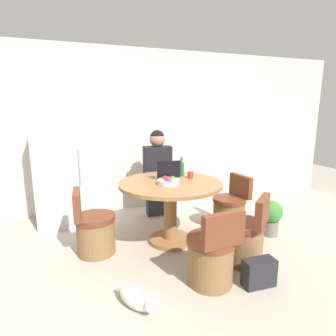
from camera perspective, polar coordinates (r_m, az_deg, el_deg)
The scene contains 16 objects.
ground_plane at distance 3.29m, azimuth 2.14°, elevation -16.82°, with size 12.00×12.00×0.00m, color #B2A899.
wall_back at distance 4.44m, azimuth -4.34°, elevation 8.04°, with size 7.00×0.06×2.60m.
refrigerator at distance 4.04m, azimuth -21.61°, elevation -0.24°, with size 0.73×0.67×1.60m.
dining_table at distance 3.20m, azimuth 0.51°, elevation -6.44°, with size 1.24×1.24×0.77m.
chair_near_right_corner at distance 3.01m, azimuth 16.24°, elevation -14.57°, with size 0.52×0.52×0.75m.
chair_right_side at distance 3.76m, azimuth 13.30°, elevation -9.03°, with size 0.47×0.46×0.75m.
chair_near_camera at distance 2.60m, azimuth 9.41°, elevation -18.60°, with size 0.46×0.47×0.75m.
chair_left_side at distance 3.17m, azimuth -15.75°, elevation -13.10°, with size 0.45×0.45×0.75m.
person_seated at distance 3.95m, azimuth -2.38°, elevation -0.31°, with size 0.40×0.37×1.35m.
laptop at distance 3.33m, azimuth -0.20°, elevation -1.36°, with size 0.30×0.23×0.23m.
fruit_bowl at distance 3.03m, azimuth 0.11°, elevation -2.91°, with size 0.25×0.25×0.10m.
coffee_cup at distance 3.33m, azimuth 4.94°, elevation -1.51°, with size 0.07×0.07×0.09m.
bottle at distance 3.45m, azimuth 2.92°, elevation -0.14°, with size 0.07×0.07×0.25m.
cat at distance 2.41m, azimuth -7.02°, elevation -26.36°, with size 0.30×0.41×0.16m.
potted_plant at distance 3.74m, azimuth 21.45°, elevation -9.63°, with size 0.29×0.29×0.47m.
handbag at distance 2.74m, azimuth 19.19°, elevation -20.71°, with size 0.30×0.14×0.26m.
Camera 1 is at (-0.94, -2.75, 1.56)m, focal length 28.00 mm.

